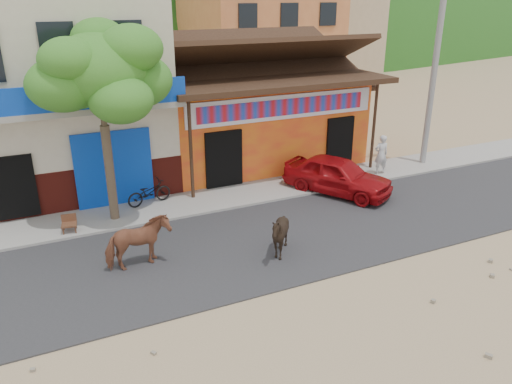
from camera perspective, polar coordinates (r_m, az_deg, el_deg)
ground at (r=13.16m, az=9.50°, el=-9.43°), size 120.00×120.00×0.00m
road at (r=15.00m, az=4.16°, el=-4.96°), size 60.00×5.00×0.04m
sidewalk at (r=17.84m, az=-1.28°, el=-0.27°), size 60.00×2.00×0.12m
dance_club at (r=21.58m, az=-0.76°, el=8.51°), size 8.00×6.00×3.60m
cafe_building at (r=19.45m, az=-21.73°, el=10.64°), size 7.00×6.00×7.00m
apartment_front at (r=36.65m, az=0.21°, el=20.62°), size 9.00×9.00×12.00m
apartment_rear at (r=46.28m, az=7.56°, el=19.45°), size 8.00×8.00×10.00m
tree at (r=15.51m, az=-16.93°, el=7.29°), size 3.00×3.00×6.00m
utility_pole at (r=21.36m, az=19.78°, el=13.47°), size 0.24×0.24×8.00m
cow_tan at (r=13.34m, az=-13.34°, el=-5.67°), size 1.74×0.96×1.40m
cow_dark at (r=13.53m, az=2.73°, el=-4.91°), size 1.33×1.22×1.29m
red_car at (r=18.04m, az=9.29°, el=1.91°), size 3.34×4.17×1.33m
scooter at (r=17.12m, az=-12.12°, el=-0.05°), size 1.64×0.89×0.82m
pedestrian at (r=20.12m, az=14.11°, el=4.19°), size 0.62×0.45×1.56m
cafe_chair_right at (r=15.79m, az=-20.68°, el=-2.72°), size 0.49×0.49×0.92m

